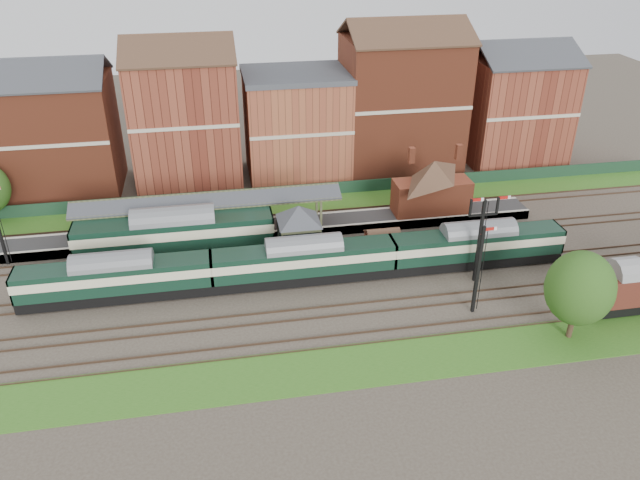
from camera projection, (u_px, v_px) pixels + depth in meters
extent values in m
plane|color=#473D33|center=(338.00, 278.00, 56.35)|extent=(160.00, 160.00, 0.00)
cube|color=#2D6619|center=(309.00, 203.00, 70.14)|extent=(90.00, 4.50, 0.06)
cube|color=#2D6619|center=(370.00, 364.00, 45.99)|extent=(90.00, 5.00, 0.06)
cube|color=#193823|center=(306.00, 190.00, 71.51)|extent=(90.00, 0.12, 1.50)
cube|color=#2D2D2D|center=(271.00, 229.00, 63.74)|extent=(55.00, 3.40, 1.00)
cube|color=#616F4F|center=(299.00, 252.00, 58.11)|extent=(3.40, 3.20, 2.40)
cube|color=#464A2E|center=(299.00, 231.00, 57.05)|extent=(3.60, 3.40, 2.00)
pyramid|color=#383A3F|center=(299.00, 214.00, 56.18)|extent=(5.40, 5.40, 1.60)
cube|color=maroon|center=(382.00, 246.00, 59.40)|extent=(3.00, 2.40, 2.20)
cube|color=#4C3323|center=(385.00, 235.00, 58.14)|extent=(3.20, 1.34, 0.79)
cube|color=#4C3323|center=(381.00, 229.00, 59.26)|extent=(3.20, 1.34, 0.79)
cube|color=brown|center=(431.00, 196.00, 65.30)|extent=(8.00, 3.00, 3.50)
pyramid|color=#4C3323|center=(434.00, 171.00, 63.93)|extent=(8.10, 8.10, 2.20)
cube|color=brown|center=(411.00, 168.00, 63.30)|extent=(0.60, 0.60, 1.60)
cube|color=brown|center=(457.00, 165.00, 64.07)|extent=(0.60, 0.60, 1.60)
cube|color=#464A2E|center=(92.00, 229.00, 58.92)|extent=(0.22, 0.22, 3.40)
cube|color=#464A2E|center=(317.00, 200.00, 64.58)|extent=(0.22, 0.22, 3.40)
cube|color=#383A3F|center=(208.00, 201.00, 60.02)|extent=(26.00, 1.99, 0.90)
cube|color=#383A3F|center=(208.00, 193.00, 61.66)|extent=(26.00, 1.99, 0.90)
cube|color=#464A2E|center=(208.00, 193.00, 60.65)|extent=(26.00, 0.20, 0.20)
cube|color=black|center=(479.00, 241.00, 54.13)|extent=(0.25, 0.25, 8.00)
cube|color=black|center=(483.00, 215.00, 52.88)|extent=(2.60, 0.18, 0.18)
cube|color=#B2140F|center=(478.00, 200.00, 52.08)|extent=(1.10, 0.08, 0.25)
cube|color=#B2140F|center=(505.00, 198.00, 52.45)|extent=(1.10, 0.08, 0.25)
cube|color=black|center=(478.00, 270.00, 49.94)|extent=(0.25, 0.25, 8.00)
cube|color=#B2140F|center=(491.00, 229.00, 48.24)|extent=(1.10, 0.08, 0.25)
cube|color=brown|center=(52.00, 137.00, 70.43)|extent=(14.00, 10.00, 13.00)
cube|color=maroon|center=(185.00, 121.00, 72.28)|extent=(12.00, 10.00, 15.00)
cube|color=#9A5131|center=(297.00, 127.00, 75.02)|extent=(12.00, 10.00, 12.00)
cube|color=brown|center=(401.00, 105.00, 76.08)|extent=(14.00, 10.00, 16.00)
cube|color=maroon|center=(514.00, 110.00, 79.13)|extent=(12.00, 10.00, 13.00)
cube|color=black|center=(118.00, 293.00, 53.06)|extent=(16.11, 2.26, 0.98)
cube|color=#112E20|center=(114.00, 277.00, 52.26)|extent=(16.11, 2.51, 2.33)
cube|color=beige|center=(114.00, 274.00, 52.13)|extent=(16.13, 2.55, 0.81)
cube|color=slate|center=(112.00, 263.00, 51.64)|extent=(16.11, 2.51, 0.54)
cube|color=black|center=(304.00, 275.00, 55.56)|extent=(16.11, 2.26, 0.98)
cube|color=#112E20|center=(304.00, 259.00, 54.77)|extent=(16.11, 2.51, 2.33)
cube|color=beige|center=(304.00, 257.00, 54.63)|extent=(16.13, 2.55, 0.81)
cube|color=slate|center=(304.00, 247.00, 54.14)|extent=(16.11, 2.51, 0.54)
cube|color=black|center=(475.00, 259.00, 58.07)|extent=(16.11, 2.26, 0.98)
cube|color=#112E20|center=(477.00, 244.00, 57.27)|extent=(16.11, 2.51, 2.33)
cube|color=beige|center=(477.00, 241.00, 57.13)|extent=(16.13, 2.55, 0.81)
cube|color=slate|center=(479.00, 231.00, 56.64)|extent=(16.11, 2.51, 0.54)
cube|color=black|center=(177.00, 250.00, 59.39)|extent=(18.45, 2.58, 1.13)
cube|color=#112E20|center=(175.00, 233.00, 58.47)|extent=(18.45, 2.87, 2.67)
cube|color=beige|center=(174.00, 230.00, 58.32)|extent=(18.47, 2.91, 0.92)
cube|color=slate|center=(173.00, 219.00, 57.76)|extent=(18.45, 2.87, 0.62)
cube|color=black|center=(616.00, 304.00, 51.66)|extent=(6.29, 2.32, 0.94)
cube|color=#4D1B16|center=(621.00, 287.00, 50.83)|extent=(6.29, 2.72, 2.51)
cube|color=gray|center=(625.00, 272.00, 50.16)|extent=(6.29, 2.72, 0.46)
cylinder|color=#382619|center=(573.00, 319.00, 48.02)|extent=(0.44, 0.44, 3.49)
ellipsoid|color=#214814|center=(580.00, 288.00, 46.67)|extent=(5.13, 5.13, 5.90)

